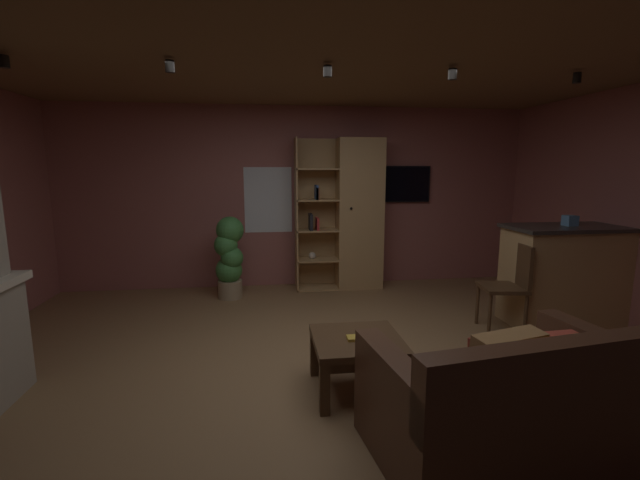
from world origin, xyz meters
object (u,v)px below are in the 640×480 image
object	(u,v)px
table_book_0	(354,338)
tissue_box	(570,221)
bookshelf_cabinet	(353,215)
wall_mounted_tv	(399,184)
dining_chair	(511,281)
coffee_table	(357,348)
potted_floor_plant	(229,256)
leather_couch	(508,405)
kitchen_bar_counter	(574,274)

from	to	relation	value
table_book_0	tissue_box	bearing A→B (deg)	24.42
bookshelf_cabinet	wall_mounted_tv	bearing A→B (deg)	16.49
dining_chair	coffee_table	bearing A→B (deg)	-151.42
potted_floor_plant	dining_chair	bearing A→B (deg)	-27.37
leather_couch	table_book_0	xyz separation A→B (m)	(-0.76, 0.80, 0.13)
dining_chair	tissue_box	bearing A→B (deg)	11.11
table_book_0	wall_mounted_tv	distance (m)	3.52
bookshelf_cabinet	potted_floor_plant	world-z (taller)	bookshelf_cabinet
kitchen_bar_counter	leather_couch	distance (m)	2.77
table_book_0	dining_chair	xyz separation A→B (m)	(1.87, 1.04, 0.09)
leather_couch	bookshelf_cabinet	bearing A→B (deg)	92.51
kitchen_bar_counter	potted_floor_plant	size ratio (longest dim) A/B	1.40
tissue_box	leather_couch	size ratio (longest dim) A/B	0.07
leather_couch	coffee_table	xyz separation A→B (m)	(-0.73, 0.83, 0.04)
leather_couch	wall_mounted_tv	bearing A→B (deg)	81.99
leather_couch	dining_chair	size ratio (longest dim) A/B	1.80
potted_floor_plant	bookshelf_cabinet	bearing A→B (deg)	10.38
coffee_table	table_book_0	world-z (taller)	table_book_0
bookshelf_cabinet	coffee_table	distance (m)	3.00
potted_floor_plant	tissue_box	bearing A→B (deg)	-20.77
kitchen_bar_counter	leather_couch	xyz separation A→B (m)	(-1.94, -1.97, -0.24)
leather_couch	dining_chair	xyz separation A→B (m)	(1.11, 1.84, 0.22)
tissue_box	table_book_0	world-z (taller)	tissue_box
bookshelf_cabinet	potted_floor_plant	size ratio (longest dim) A/B	1.95
leather_couch	dining_chair	world-z (taller)	dining_chair
table_book_0	potted_floor_plant	size ratio (longest dim) A/B	0.10
dining_chair	wall_mounted_tv	size ratio (longest dim) A/B	0.99
bookshelf_cabinet	potted_floor_plant	bearing A→B (deg)	-169.62
bookshelf_cabinet	coffee_table	bearing A→B (deg)	-101.21
kitchen_bar_counter	tissue_box	world-z (taller)	tissue_box
leather_couch	kitchen_bar_counter	bearing A→B (deg)	45.47
table_book_0	dining_chair	distance (m)	2.14
bookshelf_cabinet	tissue_box	world-z (taller)	bookshelf_cabinet
wall_mounted_tv	leather_couch	bearing A→B (deg)	-98.01
tissue_box	wall_mounted_tv	distance (m)	2.34
kitchen_bar_counter	wall_mounted_tv	xyz separation A→B (m)	(-1.39, 1.93, 0.91)
coffee_table	dining_chair	world-z (taller)	dining_chair
bookshelf_cabinet	kitchen_bar_counter	distance (m)	2.76
potted_floor_plant	kitchen_bar_counter	bearing A→B (deg)	-20.35
tissue_box	coffee_table	xyz separation A→B (m)	(-2.56, -1.14, -0.79)
bookshelf_cabinet	table_book_0	distance (m)	3.01
tissue_box	wall_mounted_tv	world-z (taller)	wall_mounted_tv
dining_chair	wall_mounted_tv	xyz separation A→B (m)	(-0.57, 2.07, 0.93)
tissue_box	dining_chair	world-z (taller)	tissue_box
wall_mounted_tv	potted_floor_plant	bearing A→B (deg)	-167.79
wall_mounted_tv	dining_chair	bearing A→B (deg)	-74.67
tissue_box	dining_chair	distance (m)	0.95
table_book_0	potted_floor_plant	bearing A→B (deg)	113.25
table_book_0	potted_floor_plant	distance (m)	2.81
coffee_table	dining_chair	distance (m)	2.11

